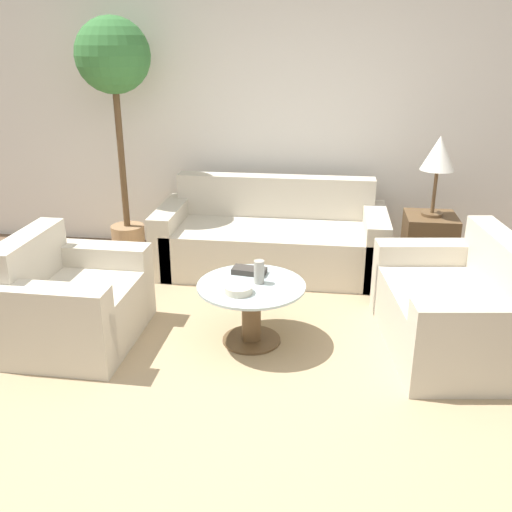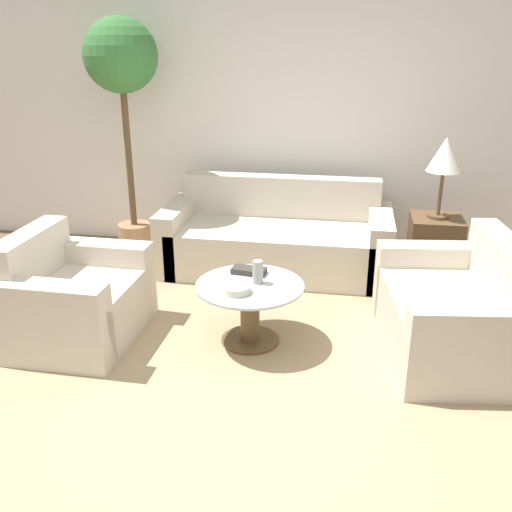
{
  "view_description": "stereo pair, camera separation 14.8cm",
  "coord_description": "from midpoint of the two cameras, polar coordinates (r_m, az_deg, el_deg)",
  "views": [
    {
      "loc": [
        0.47,
        -2.85,
        2.02
      ],
      "look_at": [
        -0.02,
        0.9,
        0.55
      ],
      "focal_mm": 40.0,
      "sensor_mm": 36.0,
      "label": 1
    },
    {
      "loc": [
        0.61,
        -2.83,
        2.02
      ],
      "look_at": [
        -0.02,
        0.9,
        0.55
      ],
      "focal_mm": 40.0,
      "sensor_mm": 36.0,
      "label": 2
    }
  ],
  "objects": [
    {
      "name": "ground_plane",
      "position": [
        3.53,
        -0.96,
        -13.71
      ],
      "size": [
        14.0,
        14.0,
        0.0
      ],
      "primitive_type": "plane",
      "color": "brown"
    },
    {
      "name": "wall_back",
      "position": [
        5.56,
        4.09,
        13.72
      ],
      "size": [
        10.0,
        0.06,
        2.6
      ],
      "color": "white",
      "rests_on": "ground_plane"
    },
    {
      "name": "rug",
      "position": [
        4.07,
        0.46,
        -8.46
      ],
      "size": [
        3.7,
        3.63,
        0.01
      ],
      "color": "tan",
      "rests_on": "ground_plane"
    },
    {
      "name": "sofa_main",
      "position": [
        5.22,
        2.9,
        1.61
      ],
      "size": [
        2.03,
        0.87,
        0.8
      ],
      "color": "beige",
      "rests_on": "ground_plane"
    },
    {
      "name": "armchair",
      "position": [
        4.21,
        -17.15,
        -4.34
      ],
      "size": [
        0.82,
        0.99,
        0.77
      ],
      "rotation": [
        0.0,
        0.0,
        1.55
      ],
      "color": "beige",
      "rests_on": "ground_plane"
    },
    {
      "name": "loveseat",
      "position": [
        4.1,
        20.77,
        -5.52
      ],
      "size": [
        0.98,
        1.35,
        0.79
      ],
      "rotation": [
        0.0,
        0.0,
        -1.44
      ],
      "color": "beige",
      "rests_on": "ground_plane"
    },
    {
      "name": "coffee_table",
      "position": [
        3.94,
        0.47,
        -4.93
      ],
      "size": [
        0.74,
        0.74,
        0.44
      ],
      "color": "brown",
      "rests_on": "ground_plane"
    },
    {
      "name": "side_table",
      "position": [
        5.14,
        18.13,
        0.54
      ],
      "size": [
        0.43,
        0.43,
        0.59
      ],
      "color": "brown",
      "rests_on": "ground_plane"
    },
    {
      "name": "table_lamp",
      "position": [
        4.93,
        19.19,
        9.32
      ],
      "size": [
        0.28,
        0.28,
        0.67
      ],
      "color": "brown",
      "rests_on": "side_table"
    },
    {
      "name": "potted_plant",
      "position": [
        5.38,
        -12.44,
        17.09
      ],
      "size": [
        0.65,
        0.65,
        2.18
      ],
      "color": "#93704C",
      "rests_on": "ground_plane"
    },
    {
      "name": "vase",
      "position": [
        3.86,
        1.28,
        -1.62
      ],
      "size": [
        0.07,
        0.07,
        0.16
      ],
      "color": "#9E998E",
      "rests_on": "coffee_table"
    },
    {
      "name": "bowl",
      "position": [
        3.74,
        -0.85,
        -3.35
      ],
      "size": [
        0.18,
        0.18,
        0.05
      ],
      "color": "beige",
      "rests_on": "coffee_table"
    },
    {
      "name": "book_stack",
      "position": [
        4.04,
        0.34,
        -1.48
      ],
      "size": [
        0.25,
        0.15,
        0.04
      ],
      "rotation": [
        0.0,
        0.0,
        -0.14
      ],
      "color": "#38332D",
      "rests_on": "coffee_table"
    }
  ]
}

